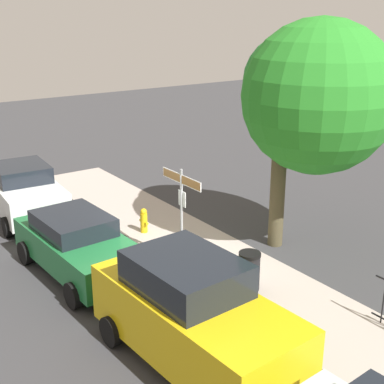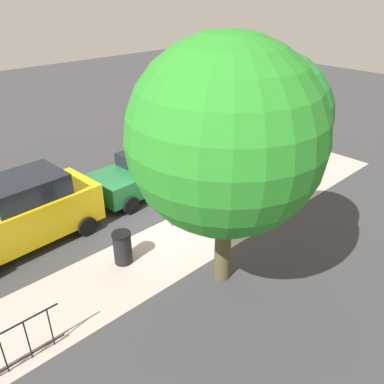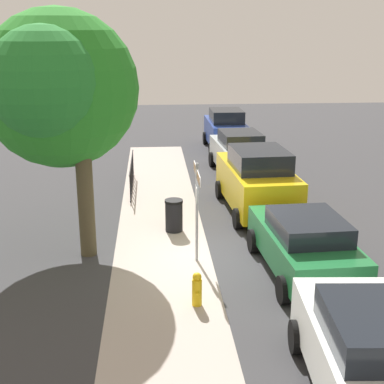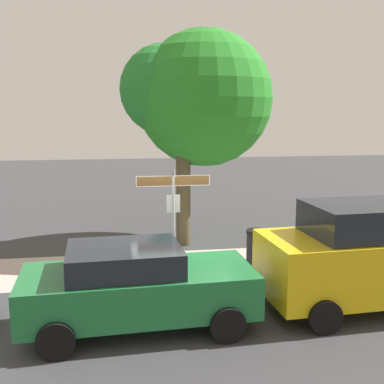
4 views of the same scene
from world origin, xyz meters
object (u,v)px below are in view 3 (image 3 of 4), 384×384
at_px(shade_tree, 60,88).
at_px(fire_hydrant, 197,289).
at_px(street_sign, 197,191).
at_px(car_green, 304,243).
at_px(car_blue, 226,130).
at_px(trash_bin, 174,215).
at_px(car_yellow, 257,180).
at_px(car_silver, 239,153).
at_px(car_white, 373,354).

xyz_separation_m(shade_tree, fire_hydrant, (-3.48, -3.21, -4.03)).
relative_size(street_sign, fire_hydrant, 3.39).
xyz_separation_m(street_sign, car_green, (-1.00, -2.56, -1.11)).
distance_m(street_sign, car_blue, 13.69).
distance_m(car_blue, trash_bin, 11.63).
distance_m(car_yellow, trash_bin, 3.29).
xyz_separation_m(car_yellow, trash_bin, (-1.59, 2.81, -0.58)).
bearing_deg(car_yellow, car_silver, -5.21).
height_order(car_green, car_blue, car_blue).
xyz_separation_m(shade_tree, car_blue, (12.31, -6.00, -3.40)).
bearing_deg(fire_hydrant, shade_tree, 42.70).
relative_size(car_white, fire_hydrant, 5.29).
bearing_deg(shade_tree, fire_hydrant, -137.30).
bearing_deg(street_sign, fire_hydrant, 175.24).
height_order(street_sign, trash_bin, street_sign).
bearing_deg(car_blue, trash_bin, 164.08).
relative_size(street_sign, shade_tree, 0.41).
height_order(shade_tree, car_silver, shade_tree).
bearing_deg(street_sign, shade_tree, 72.19).
distance_m(shade_tree, car_yellow, 7.16).
height_order(car_white, car_blue, car_blue).
distance_m(car_white, car_silver, 14.40).
bearing_deg(car_silver, shade_tree, 138.30).
height_order(street_sign, shade_tree, shade_tree).
relative_size(car_yellow, car_silver, 1.10).
xyz_separation_m(shade_tree, car_silver, (7.51, -5.91, -3.49)).
distance_m(car_white, fire_hydrant, 4.28).
height_order(shade_tree, car_blue, shade_tree).
height_order(car_silver, fire_hydrant, car_silver).
bearing_deg(fire_hydrant, street_sign, -4.76).
bearing_deg(street_sign, car_blue, -10.96).
bearing_deg(car_white, car_silver, 3.47).
relative_size(shade_tree, car_silver, 1.52).
relative_size(street_sign, car_green, 0.61).
bearing_deg(car_white, car_blue, 3.34).
distance_m(car_blue, fire_hydrant, 16.05).
xyz_separation_m(car_white, car_green, (4.80, -0.22, -0.08)).
xyz_separation_m(car_white, car_silver, (14.40, -0.16, 0.03)).
relative_size(shade_tree, car_blue, 1.56).
relative_size(car_green, trash_bin, 4.43).
distance_m(car_white, car_blue, 19.20).
distance_m(street_sign, car_yellow, 4.53).
distance_m(car_green, trash_bin, 4.45).
xyz_separation_m(shade_tree, trash_bin, (1.11, -2.91, -3.92)).
xyz_separation_m(car_green, car_yellow, (4.80, 0.25, 0.26)).
bearing_deg(shade_tree, car_white, -140.16).
bearing_deg(car_white, shade_tree, 43.95).
xyz_separation_m(street_sign, shade_tree, (1.10, 3.41, 2.49)).
xyz_separation_m(car_green, fire_hydrant, (-1.39, 2.76, -0.43)).
bearing_deg(trash_bin, fire_hydrant, -176.26).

